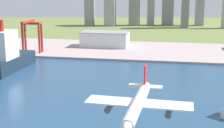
{
  "coord_description": "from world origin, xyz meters",
  "views": [
    {
      "loc": [
        42.96,
        47.18,
        81.31
      ],
      "look_at": [
        2.81,
        254.45,
        34.12
      ],
      "focal_mm": 53.34,
      "sensor_mm": 36.0,
      "label": 1
    }
  ],
  "objects": [
    {
      "name": "distant_skyline",
      "position": [
        -8.94,
        816.76,
        51.5
      ],
      "size": [
        325.75,
        79.85,
        136.49
      ],
      "color": "gray",
      "rests_on": "ground"
    },
    {
      "name": "water_bay",
      "position": [
        0.0,
        240.0,
        0.07
      ],
      "size": [
        840.0,
        360.0,
        0.15
      ],
      "primitive_type": "cube",
      "color": "navy",
      "rests_on": "ground"
    },
    {
      "name": "warehouse_main",
      "position": [
        -55.58,
        503.74,
        13.1
      ],
      "size": [
        66.62,
        34.84,
        21.15
      ],
      "color": "silver",
      "rests_on": "industrial_pier"
    },
    {
      "name": "industrial_pier",
      "position": [
        0.0,
        490.0,
        1.25
      ],
      "size": [
        840.0,
        140.0,
        2.5
      ],
      "primitive_type": "cube",
      "color": "#A89493",
      "rests_on": "ground"
    },
    {
      "name": "port_crane_red",
      "position": [
        -137.63,
        440.92,
        32.16
      ],
      "size": [
        25.0,
        35.54,
        41.67
      ],
      "color": "#B72D23",
      "rests_on": "industrial_pier"
    },
    {
      "name": "ground_plane",
      "position": [
        0.0,
        300.0,
        0.0
      ],
      "size": [
        2400.0,
        2400.0,
        0.0
      ],
      "primitive_type": "plane",
      "color": "olive"
    },
    {
      "name": "airplane_landing",
      "position": [
        31.48,
        151.58,
        44.37
      ],
      "size": [
        36.41,
        43.65,
        12.89
      ],
      "color": "silver"
    },
    {
      "name": "cargo_ship",
      "position": [
        -123.89,
        353.89,
        15.2
      ],
      "size": [
        19.67,
        77.71,
        52.78
      ],
      "color": "#192838",
      "rests_on": "water_bay"
    }
  ]
}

